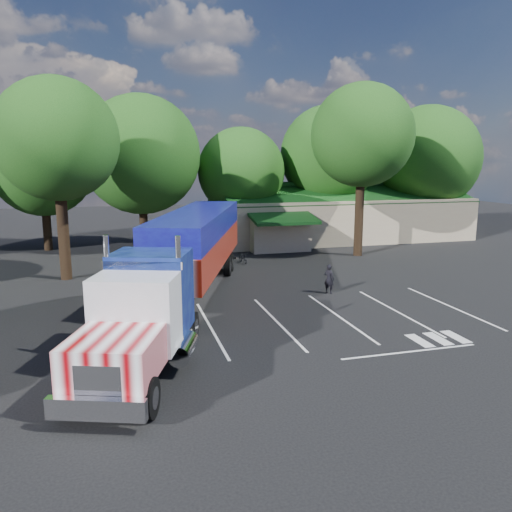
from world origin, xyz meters
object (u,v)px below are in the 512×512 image
object	(u,v)px
semi_truck	(188,254)
bicycle	(243,257)
woman	(329,279)
silver_sedan	(295,238)

from	to	relation	value
semi_truck	bicycle	world-z (taller)	semi_truck
woman	silver_sedan	distance (m)	16.16
woman	silver_sedan	size ratio (longest dim) A/B	0.39
semi_truck	bicycle	size ratio (longest dim) A/B	14.19
bicycle	semi_truck	bearing A→B (deg)	-123.19
woman	bicycle	distance (m)	10.12
woman	silver_sedan	xyz separation A→B (m)	(3.61, 15.75, -0.13)
bicycle	woman	bearing A→B (deg)	-79.14
silver_sedan	woman	bearing A→B (deg)	161.18
woman	bicycle	xyz separation A→B (m)	(-2.70, 9.75, -0.43)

